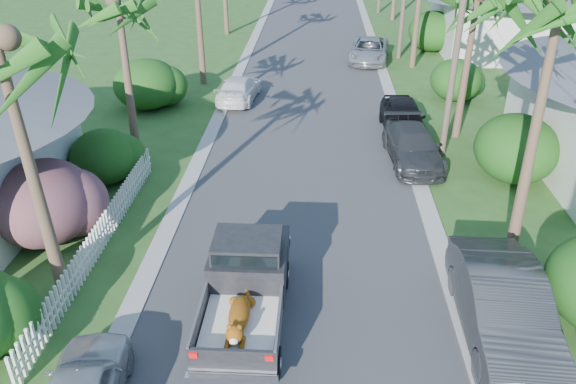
# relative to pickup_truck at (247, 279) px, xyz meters

# --- Properties ---
(road) EXTENTS (8.00, 100.00, 0.02)m
(road) POSITION_rel_pickup_truck_xyz_m (1.24, 22.03, -1.00)
(road) COLOR #38383A
(road) RESTS_ON ground
(curb_left) EXTENTS (0.60, 100.00, 0.06)m
(curb_left) POSITION_rel_pickup_truck_xyz_m (-3.06, 22.03, -0.98)
(curb_left) COLOR #A5A39E
(curb_left) RESTS_ON ground
(curb_right) EXTENTS (0.60, 100.00, 0.06)m
(curb_right) POSITION_rel_pickup_truck_xyz_m (5.54, 22.03, -0.98)
(curb_right) COLOR #A5A39E
(curb_right) RESTS_ON ground
(pickup_truck) EXTENTS (1.98, 5.12, 2.06)m
(pickup_truck) POSITION_rel_pickup_truck_xyz_m (0.00, 0.00, 0.00)
(pickup_truck) COLOR black
(pickup_truck) RESTS_ON ground
(parked_car_rn) EXTENTS (1.92, 5.25, 1.72)m
(parked_car_rn) POSITION_rel_pickup_truck_xyz_m (6.24, -0.63, -0.15)
(parked_car_rn) COLOR #2B2E30
(parked_car_rn) RESTS_ON ground
(parked_car_rm) EXTENTS (2.23, 4.76, 1.34)m
(parked_car_rm) POSITION_rel_pickup_truck_xyz_m (5.50, 9.33, -0.34)
(parked_car_rm) COLOR #303235
(parked_car_rm) RESTS_ON ground
(parked_car_rf) EXTENTS (1.86, 4.40, 1.48)m
(parked_car_rf) POSITION_rel_pickup_truck_xyz_m (5.48, 12.34, -0.27)
(parked_car_rf) COLOR black
(parked_car_rf) RESTS_ON ground
(parked_car_rd) EXTENTS (2.96, 5.24, 1.38)m
(parked_car_rd) POSITION_rel_pickup_truck_xyz_m (4.84, 24.15, -0.32)
(parked_car_rd) COLOR #A4A8AB
(parked_car_rd) RESTS_ON ground
(parked_car_lf) EXTENTS (2.14, 4.47, 1.26)m
(parked_car_lf) POSITION_rel_pickup_truck_xyz_m (-2.36, 16.30, -0.38)
(parked_car_lf) COLOR white
(parked_car_lf) RESTS_ON ground
(palm_l_a) EXTENTS (4.40, 4.40, 8.20)m
(palm_l_a) POSITION_rel_pickup_truck_xyz_m (-4.96, 0.03, 5.92)
(palm_l_a) COLOR brown
(palm_l_a) RESTS_ON ground
(palm_l_b) EXTENTS (4.40, 4.40, 7.40)m
(palm_l_b) POSITION_rel_pickup_truck_xyz_m (-5.56, 9.03, 5.14)
(palm_l_b) COLOR brown
(palm_l_b) RESTS_ON ground
(shrub_l_b) EXTENTS (3.00, 3.30, 2.60)m
(shrub_l_b) POSITION_rel_pickup_truck_xyz_m (-6.56, 3.03, 0.29)
(shrub_l_b) COLOR #A5176A
(shrub_l_b) RESTS_ON ground
(shrub_l_c) EXTENTS (2.40, 2.64, 2.00)m
(shrub_l_c) POSITION_rel_pickup_truck_xyz_m (-6.16, 7.03, -0.01)
(shrub_l_c) COLOR #1A4112
(shrub_l_c) RESTS_ON ground
(shrub_l_d) EXTENTS (3.20, 3.52, 2.40)m
(shrub_l_d) POSITION_rel_pickup_truck_xyz_m (-6.76, 15.03, 0.19)
(shrub_l_d) COLOR #1A4112
(shrub_l_d) RESTS_ON ground
(shrub_r_b) EXTENTS (3.00, 3.30, 2.50)m
(shrub_r_b) POSITION_rel_pickup_truck_xyz_m (9.04, 8.03, 0.24)
(shrub_r_b) COLOR #1A4112
(shrub_r_b) RESTS_ON ground
(shrub_r_c) EXTENTS (2.60, 2.86, 2.10)m
(shrub_r_c) POSITION_rel_pickup_truck_xyz_m (8.74, 17.03, 0.04)
(shrub_r_c) COLOR #1A4112
(shrub_r_c) RESTS_ON ground
(shrub_r_d) EXTENTS (3.20, 3.52, 2.60)m
(shrub_r_d) POSITION_rel_pickup_truck_xyz_m (9.24, 27.03, 0.29)
(shrub_r_d) COLOR #1A4112
(shrub_r_d) RESTS_ON ground
(picket_fence) EXTENTS (0.10, 11.00, 1.00)m
(picket_fence) POSITION_rel_pickup_truck_xyz_m (-4.76, 2.53, -0.51)
(picket_fence) COLOR white
(picket_fence) RESTS_ON ground
(house_right_far) EXTENTS (9.00, 8.00, 4.60)m
(house_right_far) POSITION_rel_pickup_truck_xyz_m (14.24, 27.03, 1.11)
(house_right_far) COLOR silver
(house_right_far) RESTS_ON ground
(utility_pole_b) EXTENTS (1.60, 0.26, 9.00)m
(utility_pole_b) POSITION_rel_pickup_truck_xyz_m (6.84, 10.03, 3.59)
(utility_pole_b) COLOR brown
(utility_pole_b) RESTS_ON ground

